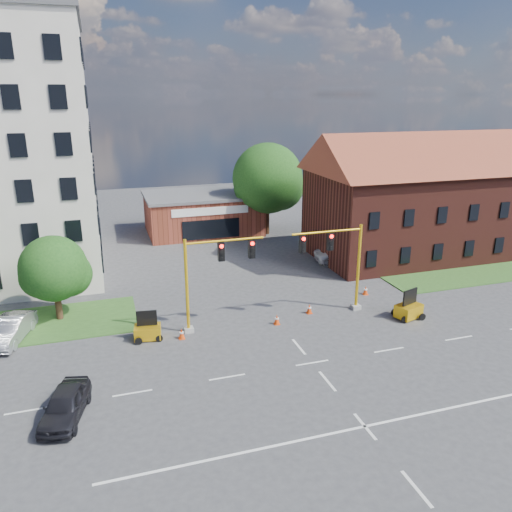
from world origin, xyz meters
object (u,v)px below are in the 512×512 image
object	(u,v)px
signal_mast_west	(212,272)
trailer_west	(148,331)
sedan_dark	(65,405)
trailer_east	(409,309)
pickup_white	(343,255)
signal_mast_east	(337,259)

from	to	relation	value
signal_mast_west	trailer_west	xyz separation A→B (m)	(-4.25, -0.21, -3.35)
signal_mast_west	sedan_dark	xyz separation A→B (m)	(-8.76, -7.14, -3.21)
trailer_east	pickup_white	bearing A→B (deg)	64.89
signal_mast_west	trailer_west	size ratio (longest dim) A/B	3.39
pickup_white	trailer_east	bearing A→B (deg)	-175.97
sedan_dark	signal_mast_east	bearing A→B (deg)	36.14
pickup_white	sedan_dark	distance (m)	28.50
trailer_east	sedan_dark	world-z (taller)	trailer_east
signal_mast_west	sedan_dark	bearing A→B (deg)	-140.82
signal_mast_west	signal_mast_east	size ratio (longest dim) A/B	1.00
trailer_east	sedan_dark	bearing A→B (deg)	172.97
sedan_dark	trailer_east	bearing A→B (deg)	26.10
trailer_west	trailer_east	size ratio (longest dim) A/B	0.90
signal_mast_west	signal_mast_east	bearing A→B (deg)	0.00
sedan_dark	pickup_white	bearing A→B (deg)	49.96
trailer_east	signal_mast_west	bearing A→B (deg)	150.22
signal_mast_west	trailer_east	distance (m)	13.67
signal_mast_east	sedan_dark	size ratio (longest dim) A/B	1.49
signal_mast_west	trailer_west	distance (m)	5.41
signal_mast_west	trailer_east	bearing A→B (deg)	-10.56
trailer_west	sedan_dark	size ratio (longest dim) A/B	0.44
signal_mast_east	pickup_white	bearing A→B (deg)	59.95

